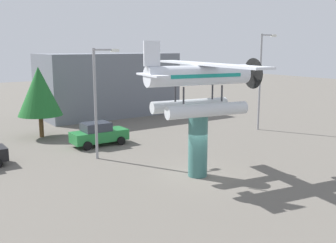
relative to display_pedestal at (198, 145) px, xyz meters
name	(u,v)px	position (x,y,z in m)	size (l,w,h in m)	color
ground_plane	(197,176)	(0.00, 0.00, -1.81)	(140.00, 140.00, 0.00)	#605B54
display_pedestal	(198,145)	(0.00, 0.00, 0.00)	(1.10, 1.10, 3.62)	#386B66
floatplane_monument	(201,84)	(0.13, -0.02, 3.48)	(7.10, 10.44, 4.00)	silver
car_mid_green	(99,134)	(-1.62, 9.87, -0.93)	(4.20, 2.02, 1.76)	#237A38
streetlight_primary	(98,95)	(-3.04, 6.59, 2.43)	(1.84, 0.28, 7.24)	gray
streetlight_secondary	(262,75)	(12.80, 7.07, 3.05)	(1.84, 0.28, 8.43)	gray
storefront_building	(108,84)	(5.20, 22.00, 1.50)	(14.30, 6.74, 6.62)	slate
tree_east	(39,91)	(-4.31, 15.10, 1.96)	(3.55, 3.55, 5.76)	brown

